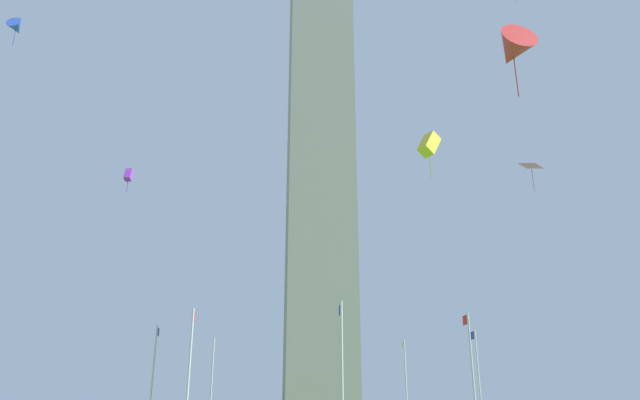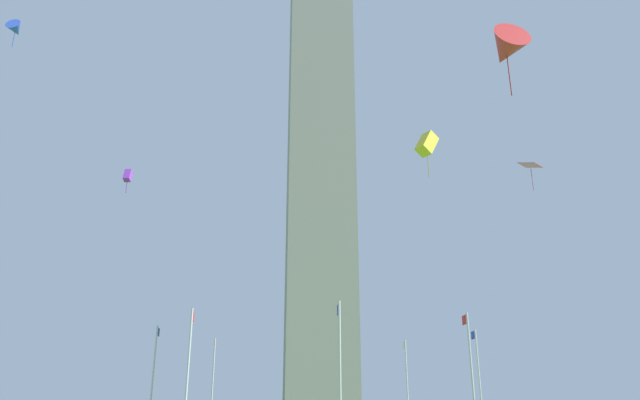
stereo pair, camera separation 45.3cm
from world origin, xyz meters
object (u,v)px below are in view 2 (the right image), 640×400
object	(u,v)px
flagpole_n	(308,381)
flagpole_w	(479,375)
flagpole_e	(153,374)
flagpole_se	(188,368)
kite_blue_delta	(16,29)
kite_red_delta	(506,49)
flagpole_s	(340,365)
flagpole_nw	(407,380)
flagpole_ne	(213,379)
kite_pink_diamond	(530,166)
obelisk_monument	(320,131)
kite_purple_box	(128,176)
kite_yellow_box	(427,144)
flagpole_sw	(471,369)

from	to	relation	value
flagpole_n	flagpole_w	world-z (taller)	same
flagpole_e	flagpole_se	world-z (taller)	same
flagpole_w	kite_blue_delta	distance (m)	43.54
flagpole_se	kite_red_delta	bearing A→B (deg)	-146.90
flagpole_s	kite_blue_delta	xyz separation A→B (m)	(0.41, 22.20, 22.17)
flagpole_nw	kite_red_delta	bearing A→B (deg)	172.90
flagpole_ne	kite_pink_diamond	world-z (taller)	kite_pink_diamond
obelisk_monument	flagpole_ne	xyz separation A→B (m)	(9.30, 9.24, -21.58)
flagpole_s	kite_red_delta	xyz separation A→B (m)	(-17.02, -4.35, 10.47)
flagpole_w	kite_purple_box	size ratio (longest dim) A/B	4.64
flagpole_ne	kite_red_delta	distance (m)	42.92
flagpole_e	flagpole_nw	size ratio (longest dim) A/B	1.00
flagpole_se	flagpole_w	xyz separation A→B (m)	(9.24, -22.32, 0.00)
flagpole_s	flagpole_w	world-z (taller)	same
obelisk_monument	flagpole_ne	size ratio (longest dim) A/B	6.32
flagpole_se	kite_pink_diamond	world-z (taller)	kite_pink_diamond
flagpole_w	kite_yellow_box	world-z (taller)	kite_yellow_box
kite_pink_diamond	flagpole_se	bearing A→B (deg)	82.69
obelisk_monument	flagpole_w	bearing A→B (deg)	-89.74
flagpole_w	kite_blue_delta	size ratio (longest dim) A/B	3.99
obelisk_monument	flagpole_s	size ratio (longest dim) A/B	6.32
kite_blue_delta	kite_yellow_box	size ratio (longest dim) A/B	0.69
flagpole_n	kite_pink_diamond	xyz separation A→B (m)	(-25.26, -13.70, 13.53)
kite_pink_diamond	flagpole_ne	bearing A→B (deg)	46.95
flagpole_sw	flagpole_e	bearing A→B (deg)	67.50
obelisk_monument	flagpole_sw	distance (m)	25.21
flagpole_ne	kite_pink_diamond	size ratio (longest dim) A/B	3.93
obelisk_monument	flagpole_n	bearing A→B (deg)	0.00
kite_blue_delta	flagpole_se	bearing A→B (deg)	-75.21
flagpole_s	kite_pink_diamond	xyz separation A→B (m)	(0.89, -13.70, 13.53)
obelisk_monument	kite_yellow_box	distance (m)	19.43
flagpole_nw	kite_blue_delta	bearing A→B (deg)	124.87
flagpole_ne	kite_pink_diamond	bearing A→B (deg)	-133.05
obelisk_monument	kite_red_delta	xyz separation A→B (m)	(-30.03, -4.35, -11.11)
flagpole_e	kite_yellow_box	distance (m)	27.73
flagpole_nw	kite_pink_diamond	world-z (taller)	kite_pink_diamond
kite_purple_box	kite_red_delta	bearing A→B (deg)	-138.45
flagpole_se	obelisk_monument	bearing A→B (deg)	-45.18
flagpole_s	kite_yellow_box	xyz separation A→B (m)	(-3.55, -5.06, 12.79)
kite_purple_box	flagpole_w	bearing A→B (deg)	-72.26
flagpole_ne	flagpole_n	bearing A→B (deg)	-67.50
obelisk_monument	kite_blue_delta	size ratio (longest dim) A/B	25.18
flagpole_e	flagpole_s	size ratio (longest dim) A/B	1.00
flagpole_e	flagpole_n	bearing A→B (deg)	-45.00
flagpole_n	kite_pink_diamond	world-z (taller)	kite_pink_diamond
flagpole_ne	kite_blue_delta	size ratio (longest dim) A/B	3.99
flagpole_nw	flagpole_sw	bearing A→B (deg)	180.00
flagpole_e	flagpole_s	world-z (taller)	same
flagpole_w	obelisk_monument	bearing A→B (deg)	90.26
kite_blue_delta	kite_pink_diamond	bearing A→B (deg)	-89.24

